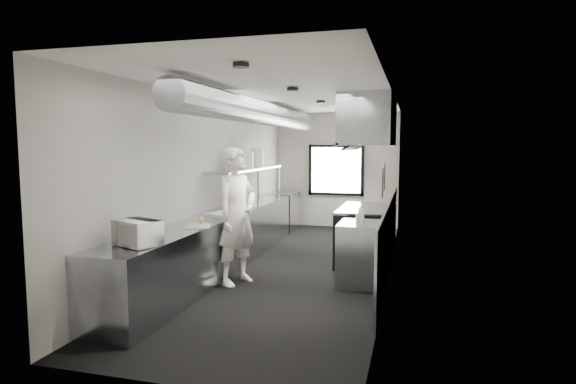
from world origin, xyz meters
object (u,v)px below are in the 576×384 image
Objects in this scene: cutting_board at (228,213)px; knife_block at (229,201)px; deli_tub_a at (144,233)px; bottle_station at (362,254)px; plate_stack_a at (235,162)px; microwave at (137,233)px; exhaust_hood at (369,122)px; squeeze_bottle_b at (360,218)px; range at (364,234)px; small_plate at (201,224)px; squeeze_bottle_d at (361,215)px; prep_counter at (219,242)px; far_work_table at (282,211)px; squeeze_bottle_c at (361,216)px; line_cook at (237,216)px; plate_stack_d at (257,157)px; pass_shelf at (248,170)px; deli_tub_b at (155,229)px; squeeze_bottle_a at (358,221)px; plate_stack_c at (248,160)px; plate_stack_b at (239,161)px.

knife_block is (-0.26, 0.67, 0.11)m from cutting_board.
cutting_board is at bearing 83.76° from deli_tub_a.
bottle_station is 3.06× the size of plate_stack_a.
exhaust_hood is at bearing 80.68° from microwave.
microwave is at bearing -137.64° from squeeze_bottle_b.
small_plate is (-2.05, -2.12, 0.44)m from range.
cutting_board is (0.23, 2.09, -0.04)m from deli_tub_a.
squeeze_bottle_d is (0.02, -1.30, -1.39)m from exhaust_hood.
prep_counter is 43.12× the size of deli_tub_a.
range is 3.32m from far_work_table.
line_cook is at bearing -167.02° from squeeze_bottle_c.
plate_stack_d is 2.17× the size of squeeze_bottle_b.
plate_stack_d is (-0.62, 2.74, 0.77)m from line_cook.
prep_counter is 2.50m from range.
plate_stack_a is at bearing -31.61° from knife_block.
deli_tub_b is at bearing -91.77° from pass_shelf.
squeeze_bottle_a is (2.42, 1.37, 0.03)m from deli_tub_a.
squeeze_bottle_b is at bearing -46.72° from plate_stack_d.
squeeze_bottle_b is (2.35, -1.94, -0.74)m from plate_stack_c.
small_plate is at bearing -84.39° from plate_stack_b.
microwave reaches higher than squeeze_bottle_c.
exhaust_hood is at bearing -9.18° from plate_stack_c.
squeeze_bottle_a is (0.09, -1.75, 0.51)m from range.
plate_stack_b reaches higher than pass_shelf.
pass_shelf is at bearing -91.07° from far_work_table.
squeeze_bottle_c reaches higher than deli_tub_b.
plate_stack_d is (-2.32, 0.94, -0.63)m from exhaust_hood.
squeeze_bottle_a reaches higher than bottle_station.
far_work_table is (0.04, 2.20, -1.09)m from pass_shelf.
prep_counter is 1.99m from deli_tub_a.
bottle_station is 6.18× the size of deli_tub_b.
deli_tub_b is at bearing -148.68° from squeeze_bottle_c.
line_cook is at bearing -82.73° from far_work_table.
prep_counter is at bearing 177.50° from squeeze_bottle_d.
cutting_board is at bearing -85.23° from plate_stack_d.
cutting_board is at bearing -83.38° from plate_stack_c.
line_cook reaches higher than deli_tub_b.
squeeze_bottle_a is (2.41, 1.13, 0.03)m from deli_tub_b.
deli_tub_a is 2.96m from squeeze_bottle_c.
bottle_station is 2.39× the size of plate_stack_d.
line_cook is (-1.75, -0.41, 0.53)m from bottle_station.
small_plate is 2.28m from squeeze_bottle_d.
far_work_table is 3.56m from cutting_board.
squeeze_bottle_c reaches higher than deli_tub_a.
range is at bearing -22.46° from plate_stack_d.
plate_stack_b reaches higher than plate_stack_a.
exhaust_hood is 3.34m from small_plate.
plate_stack_c is at bearing 114.05° from microwave.
plate_stack_d is at bearing 157.54° from range.
far_work_table is at bearing 118.16° from squeeze_bottle_a.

